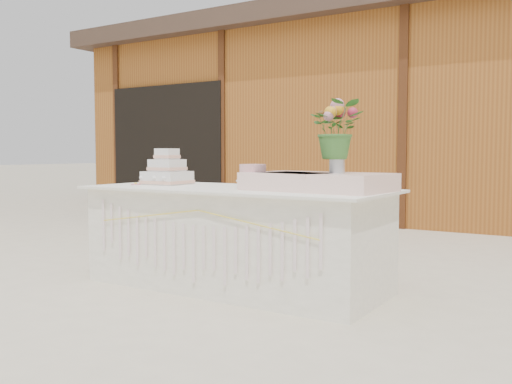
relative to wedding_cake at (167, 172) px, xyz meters
The scene contains 9 objects.
ground 1.15m from the wedding_cake, ahead, with size 80.00×80.00×0.00m, color beige.
barn 6.02m from the wedding_cake, 82.95° to the left, with size 12.60×4.60×3.30m.
cake_table 0.89m from the wedding_cake, ahead, with size 2.40×1.00×0.77m.
wedding_cake is the anchor object (origin of this frame).
pink_cake_stand 0.91m from the wedding_cake, ahead, with size 0.25×0.25×0.18m.
satin_runner 1.42m from the wedding_cake, ahead, with size 1.00×0.58×0.13m, color beige.
flower_vase 1.57m from the wedding_cake, ahead, with size 0.11×0.11×0.15m, color silver.
bouquet 1.61m from the wedding_cake, ahead, with size 0.37×0.32×0.41m, color #346729.
loose_flowers 0.25m from the wedding_cake, behind, with size 0.16×0.39×0.02m, color pink, non-canonical shape.
Camera 1 is at (2.47, -3.58, 1.04)m, focal length 40.00 mm.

